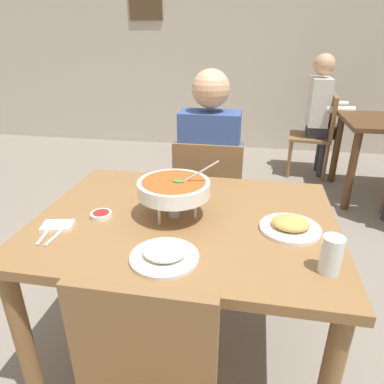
{
  "coord_description": "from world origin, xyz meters",
  "views": [
    {
      "loc": [
        0.26,
        -1.27,
        1.48
      ],
      "look_at": [
        0.0,
        0.15,
        0.82
      ],
      "focal_mm": 32.45,
      "sensor_mm": 36.0,
      "label": 1
    }
  ],
  "objects_px": {
    "dining_table_main": "(186,239)",
    "chair_bg_left": "(319,131)",
    "sauce_dish": "(101,215)",
    "chair_diner_main": "(209,198)",
    "rice_plate": "(164,254)",
    "diner_main": "(210,162)",
    "appetizer_plate": "(290,226)",
    "curry_bowl": "(174,189)",
    "patron_bg_left": "(321,109)",
    "drink_glass": "(331,257)"
  },
  "relations": [
    {
      "from": "chair_diner_main",
      "to": "drink_glass",
      "type": "height_order",
      "value": "drink_glass"
    },
    {
      "from": "dining_table_main",
      "to": "sauce_dish",
      "type": "height_order",
      "value": "sauce_dish"
    },
    {
      "from": "chair_diner_main",
      "to": "curry_bowl",
      "type": "relative_size",
      "value": 2.71
    },
    {
      "from": "dining_table_main",
      "to": "diner_main",
      "type": "height_order",
      "value": "diner_main"
    },
    {
      "from": "appetizer_plate",
      "to": "curry_bowl",
      "type": "bearing_deg",
      "value": 176.08
    },
    {
      "from": "curry_bowl",
      "to": "chair_bg_left",
      "type": "relative_size",
      "value": 0.37
    },
    {
      "from": "rice_plate",
      "to": "chair_bg_left",
      "type": "distance_m",
      "value": 3.17
    },
    {
      "from": "dining_table_main",
      "to": "rice_plate",
      "type": "relative_size",
      "value": 5.24
    },
    {
      "from": "dining_table_main",
      "to": "curry_bowl",
      "type": "relative_size",
      "value": 3.78
    },
    {
      "from": "sauce_dish",
      "to": "chair_diner_main",
      "type": "bearing_deg",
      "value": 66.78
    },
    {
      "from": "patron_bg_left",
      "to": "curry_bowl",
      "type": "bearing_deg",
      "value": -110.38
    },
    {
      "from": "rice_plate",
      "to": "chair_bg_left",
      "type": "bearing_deg",
      "value": 71.81
    },
    {
      "from": "curry_bowl",
      "to": "sauce_dish",
      "type": "xyz_separation_m",
      "value": [
        -0.3,
        -0.06,
        -0.12
      ]
    },
    {
      "from": "dining_table_main",
      "to": "chair_bg_left",
      "type": "bearing_deg",
      "value": 70.1
    },
    {
      "from": "curry_bowl",
      "to": "patron_bg_left",
      "type": "xyz_separation_m",
      "value": [
        1.01,
        2.73,
        -0.16
      ]
    },
    {
      "from": "rice_plate",
      "to": "appetizer_plate",
      "type": "distance_m",
      "value": 0.52
    },
    {
      "from": "dining_table_main",
      "to": "patron_bg_left",
      "type": "bearing_deg",
      "value": 70.52
    },
    {
      "from": "sauce_dish",
      "to": "chair_bg_left",
      "type": "bearing_deg",
      "value": 64.28
    },
    {
      "from": "diner_main",
      "to": "chair_bg_left",
      "type": "xyz_separation_m",
      "value": [
        0.97,
        1.9,
        -0.24
      ]
    },
    {
      "from": "rice_plate",
      "to": "sauce_dish",
      "type": "bearing_deg",
      "value": 143.91
    },
    {
      "from": "chair_diner_main",
      "to": "curry_bowl",
      "type": "height_order",
      "value": "curry_bowl"
    },
    {
      "from": "curry_bowl",
      "to": "patron_bg_left",
      "type": "height_order",
      "value": "patron_bg_left"
    },
    {
      "from": "appetizer_plate",
      "to": "chair_bg_left",
      "type": "relative_size",
      "value": 0.27
    },
    {
      "from": "diner_main",
      "to": "appetizer_plate",
      "type": "xyz_separation_m",
      "value": [
        0.43,
        -0.82,
        0.05
      ]
    },
    {
      "from": "drink_glass",
      "to": "diner_main",
      "type": "bearing_deg",
      "value": 116.36
    },
    {
      "from": "dining_table_main",
      "to": "diner_main",
      "type": "bearing_deg",
      "value": 90.0
    },
    {
      "from": "dining_table_main",
      "to": "curry_bowl",
      "type": "distance_m",
      "value": 0.24
    },
    {
      "from": "dining_table_main",
      "to": "diner_main",
      "type": "distance_m",
      "value": 0.8
    },
    {
      "from": "rice_plate",
      "to": "dining_table_main",
      "type": "bearing_deg",
      "value": 87.7
    },
    {
      "from": "rice_plate",
      "to": "appetizer_plate",
      "type": "bearing_deg",
      "value": 32.35
    },
    {
      "from": "rice_plate",
      "to": "chair_bg_left",
      "type": "xyz_separation_m",
      "value": [
        0.99,
        3.0,
        -0.28
      ]
    },
    {
      "from": "rice_plate",
      "to": "patron_bg_left",
      "type": "distance_m",
      "value": 3.2
    },
    {
      "from": "chair_diner_main",
      "to": "patron_bg_left",
      "type": "bearing_deg",
      "value": 63.9
    },
    {
      "from": "chair_diner_main",
      "to": "sauce_dish",
      "type": "relative_size",
      "value": 10.0
    },
    {
      "from": "sauce_dish",
      "to": "dining_table_main",
      "type": "bearing_deg",
      "value": 10.33
    },
    {
      "from": "diner_main",
      "to": "drink_glass",
      "type": "distance_m",
      "value": 1.2
    },
    {
      "from": "dining_table_main",
      "to": "chair_diner_main",
      "type": "distance_m",
      "value": 0.77
    },
    {
      "from": "chair_diner_main",
      "to": "rice_plate",
      "type": "relative_size",
      "value": 3.75
    },
    {
      "from": "appetizer_plate",
      "to": "patron_bg_left",
      "type": "distance_m",
      "value": 2.81
    },
    {
      "from": "dining_table_main",
      "to": "sauce_dish",
      "type": "relative_size",
      "value": 13.97
    },
    {
      "from": "rice_plate",
      "to": "appetizer_plate",
      "type": "relative_size",
      "value": 1.0
    },
    {
      "from": "diner_main",
      "to": "rice_plate",
      "type": "distance_m",
      "value": 1.11
    },
    {
      "from": "curry_bowl",
      "to": "patron_bg_left",
      "type": "bearing_deg",
      "value": 69.62
    },
    {
      "from": "appetizer_plate",
      "to": "patron_bg_left",
      "type": "xyz_separation_m",
      "value": [
        0.54,
        2.76,
        -0.05
      ]
    },
    {
      "from": "diner_main",
      "to": "drink_glass",
      "type": "bearing_deg",
      "value": -63.64
    },
    {
      "from": "rice_plate",
      "to": "chair_bg_left",
      "type": "relative_size",
      "value": 0.27
    },
    {
      "from": "curry_bowl",
      "to": "appetizer_plate",
      "type": "xyz_separation_m",
      "value": [
        0.48,
        -0.03,
        -0.11
      ]
    },
    {
      "from": "curry_bowl",
      "to": "sauce_dish",
      "type": "bearing_deg",
      "value": -168.16
    },
    {
      "from": "rice_plate",
      "to": "diner_main",
      "type": "bearing_deg",
      "value": 89.35
    },
    {
      "from": "rice_plate",
      "to": "curry_bowl",
      "type": "bearing_deg",
      "value": 96.64
    }
  ]
}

